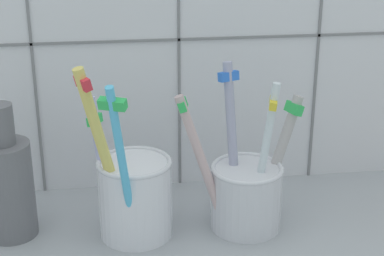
{
  "coord_description": "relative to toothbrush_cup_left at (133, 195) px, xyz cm",
  "views": [
    {
      "loc": [
        -7.4,
        -57.84,
        36.9
      ],
      "look_at": [
        0.0,
        -0.45,
        13.64
      ],
      "focal_mm": 59.81,
      "sensor_mm": 36.0,
      "label": 1
    }
  ],
  "objects": [
    {
      "name": "counter_slab",
      "position": [
        5.98,
        0.57,
        -5.77
      ],
      "size": [
        64.0,
        22.0,
        2.0
      ],
      "primitive_type": "cube",
      "color": "#9EA3A8",
      "rests_on": "ground"
    },
    {
      "name": "tile_wall_back",
      "position": [
        5.98,
        12.57,
        15.73
      ],
      "size": [
        64.0,
        2.2,
        45.0
      ],
      "color": "white",
      "rests_on": "ground"
    },
    {
      "name": "toothbrush_cup_left",
      "position": [
        0.0,
        0.0,
        0.0
      ],
      "size": [
        9.25,
        10.31,
        18.84
      ],
      "color": "white",
      "rests_on": "counter_slab"
    },
    {
      "name": "toothbrush_cup_right",
      "position": [
        11.71,
        0.24,
        -0.49
      ],
      "size": [
        13.77,
        7.52,
        17.38
      ],
      "color": "silver",
      "rests_on": "counter_slab"
    },
    {
      "name": "ceramic_vase",
      "position": [
        -12.5,
        2.15,
        0.94
      ],
      "size": [
        5.22,
        5.22,
        14.18
      ],
      "color": "slate",
      "rests_on": "counter_slab"
    }
  ]
}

